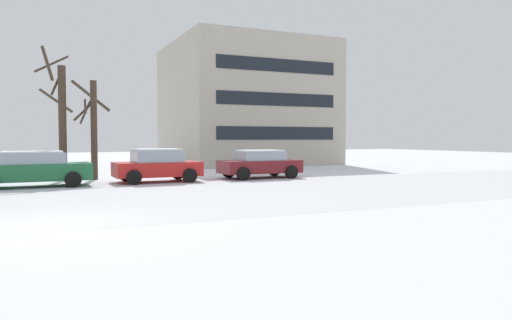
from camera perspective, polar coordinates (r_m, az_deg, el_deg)
ground_plane at (r=12.04m, az=-23.62°, el=-7.14°), size 120.00×120.00×0.00m
road_surface at (r=15.99m, az=-23.91°, el=-4.78°), size 80.00×9.98×0.00m
parked_car_green at (r=21.67m, az=-24.85°, el=-0.93°), size 4.54×2.08×1.47m
parked_car_red at (r=22.38m, az=-11.57°, el=-0.61°), size 3.83×2.17×1.51m
parked_car_maroon at (r=24.08m, az=0.43°, el=-0.43°), size 4.00×2.11×1.41m
tree_far_right at (r=24.41m, az=-18.66°, el=3.80°), size 1.72×2.02×4.74m
tree_far_left at (r=24.29m, az=-22.00°, el=4.72°), size 1.61×2.22×6.28m
building_far_right at (r=38.86m, az=-1.35°, el=6.61°), size 11.33×11.61×9.45m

